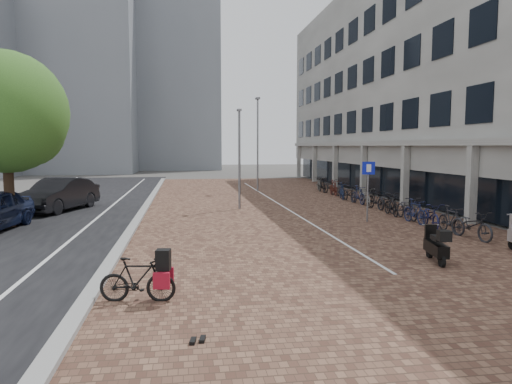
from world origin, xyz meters
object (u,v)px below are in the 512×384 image
at_px(car_dark, 59,195).
at_px(parking_sign, 368,181).
at_px(hero_bike, 137,279).
at_px(scooter_mid, 436,245).

bearing_deg(car_dark, parking_sign, -3.80).
relative_size(hero_bike, parking_sign, 0.63).
relative_size(scooter_mid, parking_sign, 0.58).
distance_m(car_dark, parking_sign, 15.19).
relative_size(car_dark, hero_bike, 3.08).
bearing_deg(parking_sign, scooter_mid, -89.75).
xyz_separation_m(car_dark, parking_sign, (14.05, -5.70, 0.93)).
bearing_deg(hero_bike, car_dark, 28.30).
xyz_separation_m(car_dark, scooter_mid, (13.21, -12.78, -0.32)).
xyz_separation_m(hero_bike, scooter_mid, (7.94, 2.17, 0.02)).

